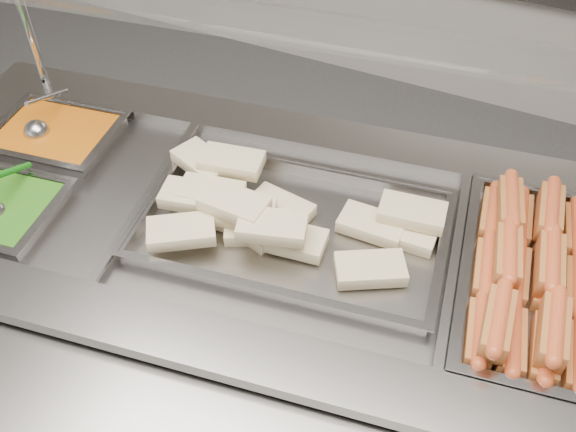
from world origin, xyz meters
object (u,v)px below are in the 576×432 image
at_px(sneeze_guard, 295,30).
at_px(ladle, 38,130).
at_px(pan_wraps, 292,232).
at_px(steam_counter, 271,330).
at_px(pan_hotdogs, 542,291).

distance_m(sneeze_guard, ladle, 0.77).
distance_m(pan_wraps, ladle, 0.75).
relative_size(sneeze_guard, ladle, 8.39).
relative_size(steam_counter, pan_wraps, 2.71).
relative_size(steam_counter, sneeze_guard, 1.18).
xyz_separation_m(steam_counter, ladle, (-0.69, 0.03, 0.46)).
xyz_separation_m(steam_counter, pan_hotdogs, (0.62, 0.09, 0.41)).
height_order(steam_counter, sneeze_guard, sneeze_guard).
height_order(pan_wraps, ladle, ladle).
bearing_deg(pan_hotdogs, pan_wraps, -171.64).
height_order(steam_counter, ladle, ladle).
relative_size(pan_wraps, ladle, 3.66).
relative_size(pan_hotdogs, ladle, 2.97).
bearing_deg(sneeze_guard, pan_wraps, -66.29).
xyz_separation_m(steam_counter, sneeze_guard, (-0.03, 0.22, 0.81)).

